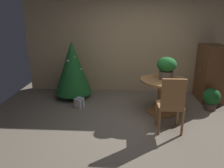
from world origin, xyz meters
The scene contains 9 objects.
ground_plane centered at (0.00, 0.00, 0.00)m, with size 6.60×6.60×0.00m, color #756B5B.
back_wall_panel centered at (0.00, 2.20, 1.30)m, with size 6.00×0.10×2.60m, color tan.
round_dining_table centered at (0.44, 0.78, 0.48)m, with size 0.96×0.96×0.75m.
flower_vase centered at (0.49, 0.81, 1.01)m, with size 0.40×0.40×0.46m.
wooden_chair_near centered at (0.44, -0.04, 0.57)m, with size 0.44×0.41×1.02m.
holiday_tree centered at (-1.65, 1.57, 0.78)m, with size 0.92×0.92×1.42m.
gift_box_cream centered at (-1.39, 0.95, 0.11)m, with size 0.23×0.23×0.22m.
wooden_cabinet centered at (1.73, 1.62, 0.68)m, with size 0.54×0.78×1.35m.
potted_plant centered at (1.55, 0.98, 0.27)m, with size 0.37×0.37×0.49m.
Camera 1 is at (-0.39, -3.44, 1.98)m, focal length 33.79 mm.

